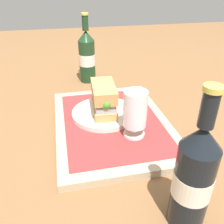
{
  "coord_description": "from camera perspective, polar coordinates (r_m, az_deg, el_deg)",
  "views": [
    {
      "loc": [
        0.58,
        -0.13,
        0.39
      ],
      "look_at": [
        0.0,
        0.0,
        0.05
      ],
      "focal_mm": 39.12,
      "sensor_mm": 36.0,
      "label": 1
    }
  ],
  "objects": [
    {
      "name": "beer_bottle",
      "position": [
        0.43,
        18.51,
        -14.28
      ],
      "size": [
        0.07,
        0.07,
        0.27
      ],
      "color": "black",
      "rests_on": "ground_plane"
    },
    {
      "name": "sandwich",
      "position": [
        0.7,
        -1.9,
        3.14
      ],
      "size": [
        0.14,
        0.07,
        0.08
      ],
      "rotation": [
        0.0,
        0.0,
        -0.06
      ],
      "color": "tan",
      "rests_on": "plate"
    },
    {
      "name": "beer_glass",
      "position": [
        0.61,
        5.4,
        -0.01
      ],
      "size": [
        0.06,
        0.06,
        0.12
      ],
      "color": "silver",
      "rests_on": "placemat"
    },
    {
      "name": "second_bottle",
      "position": [
        1.0,
        -5.89,
        12.86
      ],
      "size": [
        0.07,
        0.07,
        0.27
      ],
      "color": "#19381E",
      "rests_on": "ground_plane"
    },
    {
      "name": "tray",
      "position": [
        0.71,
        -0.0,
        -2.8
      ],
      "size": [
        0.44,
        0.32,
        0.02
      ],
      "primitive_type": "cube",
      "color": "tan",
      "rests_on": "ground_plane"
    },
    {
      "name": "plate",
      "position": [
        0.73,
        -1.87,
        -0.27
      ],
      "size": [
        0.19,
        0.19,
        0.01
      ],
      "primitive_type": "cylinder",
      "color": "silver",
      "rests_on": "placemat"
    },
    {
      "name": "placemat",
      "position": [
        0.7,
        -0.0,
        -2.08
      ],
      "size": [
        0.38,
        0.27,
        0.0
      ],
      "primitive_type": "cube",
      "color": "#9E2D2D",
      "rests_on": "tray"
    },
    {
      "name": "ground_plane",
      "position": [
        0.72,
        -0.0,
        -3.48
      ],
      "size": [
        3.0,
        3.0,
        0.0
      ],
      "primitive_type": "plane",
      "color": "brown"
    }
  ]
}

